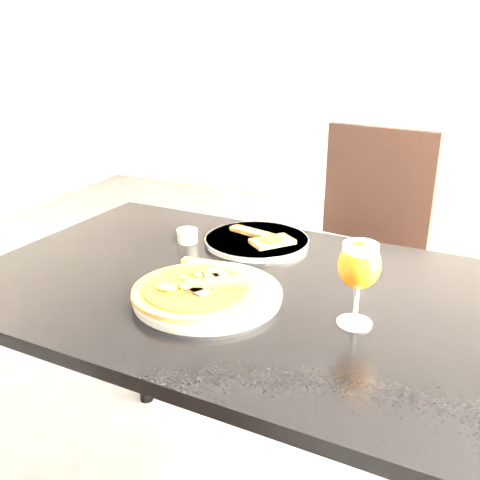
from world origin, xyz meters
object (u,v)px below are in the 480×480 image
at_px(dining_table, 231,316).
at_px(pizza, 196,289).
at_px(beer_glass, 359,266).
at_px(chair_far, 361,248).

distance_m(dining_table, pizza, 0.17).
height_order(dining_table, beer_glass, beer_glass).
xyz_separation_m(pizza, beer_glass, (0.33, 0.04, 0.10)).
distance_m(dining_table, chair_far, 0.90).
xyz_separation_m(dining_table, pizza, (-0.03, -0.12, 0.12)).
xyz_separation_m(dining_table, chair_far, (0.13, 0.88, -0.13)).
relative_size(dining_table, pizza, 4.60).
bearing_deg(pizza, dining_table, 76.40).
bearing_deg(chair_far, pizza, -89.00).
relative_size(dining_table, beer_glass, 7.18).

